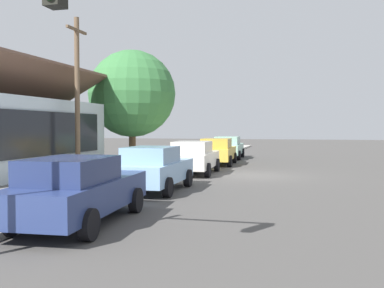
# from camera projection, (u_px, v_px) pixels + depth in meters

# --- Properties ---
(ground_plane) EXTENTS (120.00, 120.00, 0.00)m
(ground_plane) POSITION_uv_depth(u_px,v_px,m) (251.00, 176.00, 20.63)
(ground_plane) COLOR #4C4947
(sidewalk_curb) EXTENTS (60.00, 4.20, 0.16)m
(sidewalk_curb) POSITION_uv_depth(u_px,v_px,m) (139.00, 171.00, 22.01)
(sidewalk_curb) COLOR beige
(sidewalk_curb) RESTS_ON ground
(car_navy) EXTENTS (4.91, 2.21, 1.59)m
(car_navy) POSITION_uv_depth(u_px,v_px,m) (78.00, 190.00, 10.31)
(car_navy) COLOR navy
(car_navy) RESTS_ON ground
(car_skyblue) EXTENTS (4.34, 2.00, 1.59)m
(car_skyblue) POSITION_uv_depth(u_px,v_px,m) (154.00, 168.00, 15.61)
(car_skyblue) COLOR #8CB7E0
(car_skyblue) RESTS_ON ground
(car_ivory) EXTENTS (4.45, 2.17, 1.59)m
(car_ivory) POSITION_uv_depth(u_px,v_px,m) (194.00, 157.00, 21.23)
(car_ivory) COLOR silver
(car_ivory) RESTS_ON ground
(car_mustard) EXTENTS (4.61, 2.20, 1.59)m
(car_mustard) POSITION_uv_depth(u_px,v_px,m) (217.00, 151.00, 26.35)
(car_mustard) COLOR gold
(car_mustard) RESTS_ON ground
(car_seafoam) EXTENTS (4.86, 2.20, 1.59)m
(car_seafoam) POSITION_uv_depth(u_px,v_px,m) (228.00, 147.00, 31.53)
(car_seafoam) COLOR #9ED1BC
(car_seafoam) RESTS_ON ground
(storefront_building) EXTENTS (11.04, 6.38, 5.33)m
(storefront_building) POSITION_uv_depth(u_px,v_px,m) (0.00, 134.00, 21.46)
(storefront_building) COLOR #ADBCC6
(storefront_building) RESTS_ON ground
(shade_tree) EXTENTS (5.55, 5.55, 7.17)m
(shade_tree) POSITION_uv_depth(u_px,v_px,m) (132.00, 94.00, 28.21)
(shade_tree) COLOR brown
(shade_tree) RESTS_ON ground
(utility_pole_wooden) EXTENTS (1.80, 0.24, 7.50)m
(utility_pole_wooden) POSITION_uv_depth(u_px,v_px,m) (77.00, 92.00, 21.16)
(utility_pole_wooden) COLOR brown
(utility_pole_wooden) RESTS_ON ground
(fire_hydrant_red) EXTENTS (0.22, 0.22, 0.71)m
(fire_hydrant_red) POSITION_uv_depth(u_px,v_px,m) (119.00, 175.00, 16.19)
(fire_hydrant_red) COLOR red
(fire_hydrant_red) RESTS_ON sidewalk_curb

